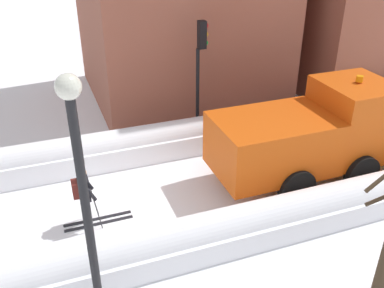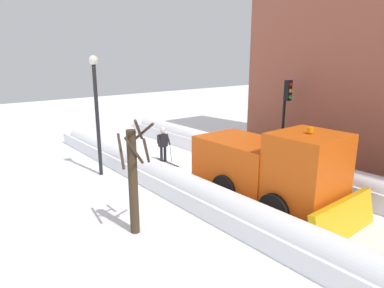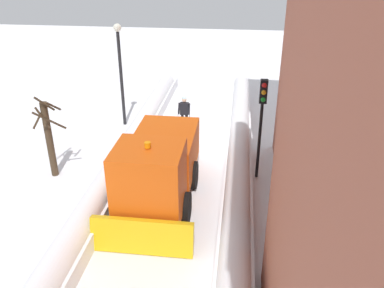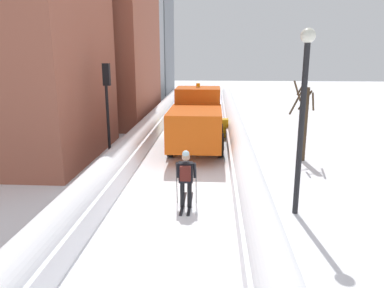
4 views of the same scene
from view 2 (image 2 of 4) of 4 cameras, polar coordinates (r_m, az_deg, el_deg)
snowbank_right at (r=9.17m, az=26.35°, el=-18.51°), size 1.10×36.00×1.06m
plow_truck at (r=12.30m, az=13.09°, el=-3.69°), size 3.20×5.98×3.12m
skier at (r=17.18m, az=-4.87°, el=0.19°), size 0.62×1.80×1.81m
traffic_light_pole at (r=16.06m, az=15.41°, el=5.80°), size 0.28×0.42×4.19m
street_lamp at (r=15.37m, az=-15.68°, el=6.85°), size 0.40×0.40×5.26m
bare_tree_near at (r=10.24m, az=-9.70°, el=-5.58°), size 1.19×1.41×3.58m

